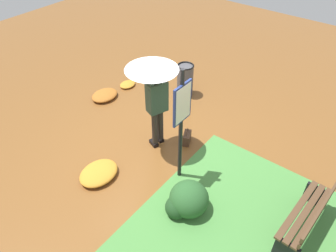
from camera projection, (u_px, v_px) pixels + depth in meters
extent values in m
plane|color=brown|center=(156.00, 148.00, 6.74)|extent=(18.00, 18.00, 0.00)
cylinder|color=#2D2823|center=(160.00, 125.00, 6.65)|extent=(0.12, 0.12, 0.86)
cylinder|color=#2D2823|center=(155.00, 130.00, 6.54)|extent=(0.12, 0.12, 0.86)
cube|color=black|center=(159.00, 139.00, 6.91)|extent=(0.18, 0.24, 0.08)
cube|color=black|center=(154.00, 143.00, 6.80)|extent=(0.18, 0.24, 0.08)
cube|color=#334738|center=(157.00, 97.00, 6.12)|extent=(0.44, 0.36, 0.64)
sphere|color=tan|center=(156.00, 76.00, 5.83)|extent=(0.20, 0.20, 0.20)
ellipsoid|color=black|center=(156.00, 74.00, 5.81)|extent=(0.20, 0.20, 0.15)
cylinder|color=#334738|center=(163.00, 82.00, 6.13)|extent=(0.18, 0.13, 0.18)
cylinder|color=#334738|center=(161.00, 79.00, 6.05)|extent=(0.24, 0.11, 0.33)
cube|color=black|center=(159.00, 74.00, 5.90)|extent=(0.07, 0.04, 0.14)
cylinder|color=#334738|center=(151.00, 90.00, 5.86)|extent=(0.11, 0.10, 0.09)
cylinder|color=#334738|center=(152.00, 86.00, 5.81)|extent=(0.10, 0.09, 0.23)
cylinder|color=#A5A5AD|center=(152.00, 70.00, 5.61)|extent=(0.02, 0.02, 0.41)
cone|color=silver|center=(152.00, 65.00, 5.55)|extent=(0.96, 0.96, 0.16)
sphere|color=#A5A5AD|center=(151.00, 59.00, 5.48)|extent=(0.02, 0.02, 0.02)
cylinder|color=black|center=(181.00, 130.00, 5.41)|extent=(0.07, 0.07, 2.30)
cube|color=navy|center=(182.00, 103.00, 5.05)|extent=(0.44, 0.04, 0.70)
cube|color=silver|center=(183.00, 104.00, 5.05)|extent=(0.38, 0.01, 0.64)
cube|color=#4C3323|center=(187.00, 138.00, 6.81)|extent=(0.33, 0.25, 0.24)
torus|color=#4C3323|center=(187.00, 132.00, 6.71)|extent=(0.17, 0.09, 0.18)
cube|color=black|center=(315.00, 196.00, 5.50)|extent=(0.08, 0.36, 0.44)
cube|color=black|center=(285.00, 252.00, 4.72)|extent=(0.08, 0.36, 0.44)
cube|color=#513823|center=(298.00, 209.00, 5.02)|extent=(1.40, 0.18, 0.04)
cube|color=#513823|center=(305.00, 213.00, 4.96)|extent=(1.40, 0.18, 0.04)
cube|color=#513823|center=(313.00, 217.00, 4.90)|extent=(1.40, 0.18, 0.04)
cube|color=#513823|center=(318.00, 214.00, 4.82)|extent=(1.40, 0.12, 0.10)
cube|color=#513823|center=(321.00, 209.00, 4.73)|extent=(1.40, 0.12, 0.10)
cylinder|color=#4C4C51|center=(185.00, 81.00, 8.05)|extent=(0.40, 0.40, 0.80)
torus|color=black|center=(186.00, 66.00, 7.79)|extent=(0.42, 0.42, 0.04)
ellipsoid|color=#285628|center=(189.00, 199.00, 5.36)|extent=(0.66, 0.66, 0.60)
ellipsoid|color=#1E421E|center=(177.00, 207.00, 5.35)|extent=(0.40, 0.40, 0.40)
ellipsoid|color=#C68428|center=(99.00, 173.00, 6.09)|extent=(0.78, 0.62, 0.17)
ellipsoid|color=#C68428|center=(128.00, 84.00, 8.57)|extent=(0.44, 0.36, 0.10)
ellipsoid|color=#A86023|center=(105.00, 95.00, 8.13)|extent=(0.69, 0.56, 0.15)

